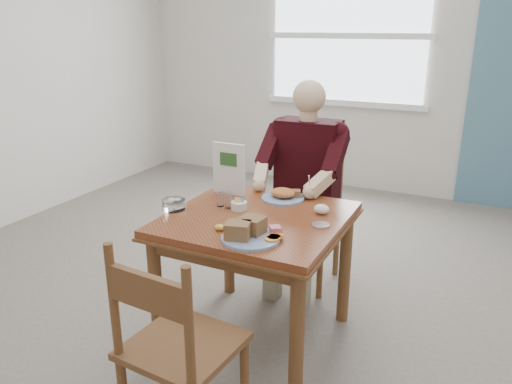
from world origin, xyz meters
The scene contains 16 objects.
floor centered at (0.00, 0.00, 0.00)m, with size 6.00×6.00×0.00m, color #635A50.
wall_back centered at (0.00, 3.00, 1.40)m, with size 5.50×5.50×0.00m, color silver.
lemon_wedge centered at (-0.08, -0.26, 0.77)m, with size 0.06×0.04×0.03m, color yellow.
napkin centered at (0.30, 0.17, 0.78)m, with size 0.08×0.07×0.05m, color white.
metal_dish centered at (0.35, 0.00, 0.76)m, with size 0.09×0.09×0.01m, color silver.
window centered at (-0.40, 2.97, 1.60)m, with size 1.72×0.04×1.42m.
table centered at (0.00, 0.00, 0.64)m, with size 0.92×0.92×0.75m.
chair_far centered at (0.00, 0.80, 0.48)m, with size 0.42×0.42×0.95m.
chair_near centered at (0.04, -0.84, 0.48)m, with size 0.45×0.45×0.95m.
diner centered at (0.00, 0.71, 0.81)m, with size 0.53×0.56×1.39m.
near_plate centered at (0.10, -0.29, 0.78)m, with size 0.31×0.31×0.09m.
far_plate centered at (0.03, 0.30, 0.77)m, with size 0.32×0.32×0.07m.
caddy centered at (-0.12, 0.04, 0.77)m, with size 0.10×0.10×0.06m.
shakers centered at (-0.22, 0.04, 0.80)m, with size 0.10×0.05×0.09m.
creamer centered at (-0.45, -0.11, 0.78)m, with size 0.14×0.14×0.06m.
menu centered at (-0.30, 0.25, 0.91)m, with size 0.21×0.02×0.31m.
Camera 1 is at (1.07, -2.22, 1.71)m, focal length 35.00 mm.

